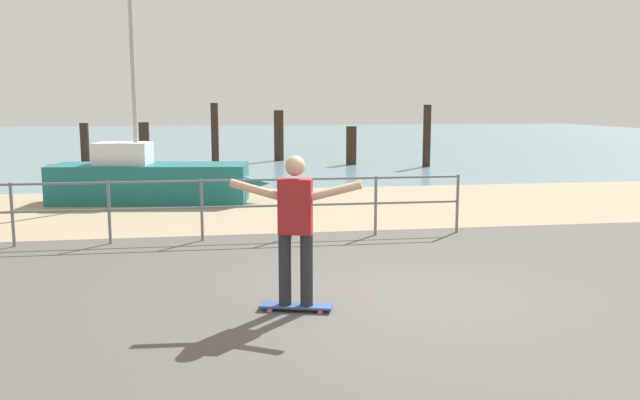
% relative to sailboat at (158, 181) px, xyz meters
% --- Properties ---
extents(ground_plane, '(24.00, 10.00, 0.04)m').
position_rel_sailboat_xyz_m(ground_plane, '(3.47, -9.08, -0.52)').
color(ground_plane, '#514C49').
rests_on(ground_plane, ground).
extents(beach_strip, '(24.00, 6.00, 0.04)m').
position_rel_sailboat_xyz_m(beach_strip, '(3.47, -1.08, -0.52)').
color(beach_strip, tan).
rests_on(beach_strip, ground).
extents(sea_surface, '(72.00, 50.00, 0.04)m').
position_rel_sailboat_xyz_m(sea_surface, '(3.47, 26.92, -0.52)').
color(sea_surface, slate).
rests_on(sea_surface, ground).
extents(railing_fence, '(8.93, 0.05, 1.05)m').
position_rel_sailboat_xyz_m(railing_fence, '(1.10, -4.48, 0.17)').
color(railing_fence, slate).
rests_on(railing_fence, ground).
extents(sailboat, '(5.05, 1.97, 4.66)m').
position_rel_sailboat_xyz_m(sailboat, '(0.00, 0.00, 0.00)').
color(sailboat, '#19666B').
rests_on(sailboat, ground).
extents(skateboard, '(0.82, 0.40, 0.08)m').
position_rel_sailboat_xyz_m(skateboard, '(2.20, -8.38, -0.45)').
color(skateboard, '#334C8C').
rests_on(skateboard, ground).
extents(skateboarder, '(1.42, 0.47, 1.65)m').
position_rel_sailboat_xyz_m(skateboarder, '(2.20, -8.38, 0.50)').
color(skateboarder, '#26262B').
rests_on(skateboarder, skateboard).
extents(groyne_post_0, '(0.33, 0.33, 1.53)m').
position_rel_sailboat_xyz_m(groyne_post_0, '(-3.69, 11.05, 0.24)').
color(groyne_post_0, '#332319').
rests_on(groyne_post_0, ground).
extents(groyne_post_1, '(0.37, 0.37, 1.61)m').
position_rel_sailboat_xyz_m(groyne_post_1, '(-1.20, 8.70, 0.29)').
color(groyne_post_1, '#332319').
rests_on(groyne_post_1, ground).
extents(groyne_post_2, '(0.28, 0.28, 2.29)m').
position_rel_sailboat_xyz_m(groyne_post_2, '(1.30, 9.27, 0.63)').
color(groyne_post_2, '#332319').
rests_on(groyne_post_2, ground).
extents(groyne_post_3, '(0.38, 0.38, 2.01)m').
position_rel_sailboat_xyz_m(groyne_post_3, '(3.80, 10.46, 0.49)').
color(groyne_post_3, '#332319').
rests_on(groyne_post_3, ground).
extents(groyne_post_4, '(0.39, 0.39, 1.44)m').
position_rel_sailboat_xyz_m(groyne_post_4, '(6.30, 8.37, 0.20)').
color(groyne_post_4, '#332319').
rests_on(groyne_post_4, ground).
extents(groyne_post_5, '(0.28, 0.28, 2.23)m').
position_rel_sailboat_xyz_m(groyne_post_5, '(8.80, 7.13, 0.60)').
color(groyne_post_5, '#332319').
rests_on(groyne_post_5, ground).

